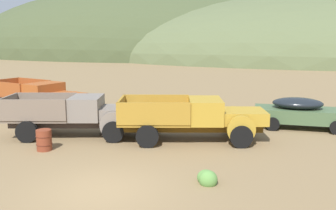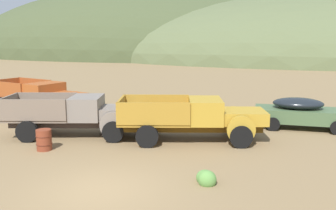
% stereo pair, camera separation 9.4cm
% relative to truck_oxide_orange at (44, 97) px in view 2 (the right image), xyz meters
% --- Properties ---
extents(ground_plane, '(300.00, 300.00, 0.00)m').
position_rel_truck_oxide_orange_xyz_m(ground_plane, '(8.21, -9.75, -1.02)').
color(ground_plane, olive).
extents(hill_far_right, '(97.95, 55.93, 33.56)m').
position_rel_truck_oxide_orange_xyz_m(hill_far_right, '(-16.30, 70.99, -1.02)').
color(hill_far_right, '#424C2D').
rests_on(hill_far_right, ground).
extents(hill_far_left, '(107.50, 62.39, 27.01)m').
position_rel_truck_oxide_orange_xyz_m(hill_far_left, '(25.77, 66.22, -1.02)').
color(hill_far_left, '#56603D').
rests_on(hill_far_left, ground).
extents(truck_oxide_orange, '(6.88, 4.02, 1.91)m').
position_rel_truck_oxide_orange_xyz_m(truck_oxide_orange, '(0.00, 0.00, 0.00)').
color(truck_oxide_orange, '#51220D').
rests_on(truck_oxide_orange, ground).
extents(truck_primer_gray, '(6.52, 3.56, 1.91)m').
position_rel_truck_oxide_orange_xyz_m(truck_primer_gray, '(4.79, -4.11, -0.01)').
color(truck_primer_gray, '#3D322D').
rests_on(truck_primer_gray, ground).
extents(truck_mustard, '(6.76, 3.69, 1.91)m').
position_rel_truck_oxide_orange_xyz_m(truck_mustard, '(10.24, -3.45, -0.00)').
color(truck_mustard, '#593D12').
rests_on(truck_mustard, ground).
extents(car_weathered_green, '(5.08, 2.05, 1.57)m').
position_rel_truck_oxide_orange_xyz_m(car_weathered_green, '(15.01, 0.06, -0.21)').
color(car_weathered_green, '#47603D').
rests_on(car_weathered_green, ground).
extents(oil_drum_spare, '(0.66, 0.66, 0.87)m').
position_rel_truck_oxide_orange_xyz_m(oil_drum_spare, '(4.24, -6.54, -0.59)').
color(oil_drum_spare, brown).
rests_on(oil_drum_spare, ground).
extents(bush_lone_scrub, '(0.68, 0.74, 0.60)m').
position_rel_truck_oxide_orange_xyz_m(bush_lone_scrub, '(11.24, -8.36, -0.87)').
color(bush_lone_scrub, '#5B8E42').
rests_on(bush_lone_scrub, ground).
extents(bush_near_barrel, '(0.86, 0.76, 0.81)m').
position_rel_truck_oxide_orange_xyz_m(bush_near_barrel, '(5.89, 0.95, -0.80)').
color(bush_near_barrel, '#4C8438').
rests_on(bush_near_barrel, ground).
extents(bush_front_left, '(0.82, 0.64, 0.65)m').
position_rel_truck_oxide_orange_xyz_m(bush_front_left, '(13.42, 2.70, -0.85)').
color(bush_front_left, '#4C8438').
rests_on(bush_front_left, ground).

